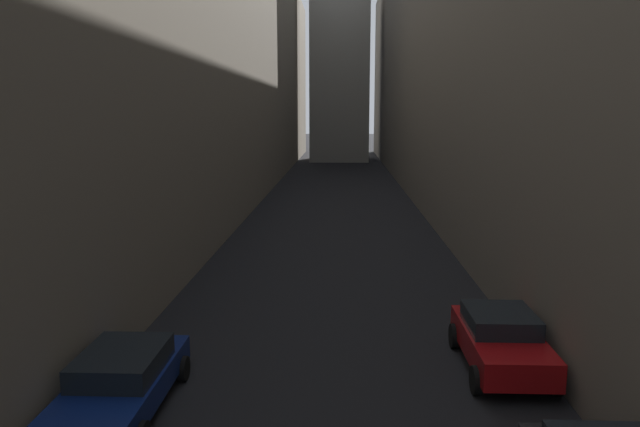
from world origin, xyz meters
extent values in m
plane|color=black|center=(0.00, 48.00, 0.00)|extent=(264.00, 264.00, 0.00)
cube|color=#756B5B|center=(-12.29, 50.00, 10.97)|extent=(13.57, 108.00, 21.93)
cube|color=#60594F|center=(12.19, 50.00, 11.42)|extent=(13.39, 108.00, 22.83)
cube|color=gray|center=(0.00, 86.93, 19.53)|extent=(7.56, 7.56, 39.05)
cube|color=navy|center=(-4.40, 20.00, 0.59)|extent=(1.81, 4.46, 0.57)
cube|color=black|center=(-4.40, 20.06, 1.12)|extent=(1.67, 2.23, 0.50)
cylinder|color=black|center=(-5.31, 21.52, 0.30)|extent=(0.22, 0.60, 0.60)
cylinder|color=black|center=(-3.49, 21.52, 0.30)|extent=(0.22, 0.60, 0.60)
cube|color=maroon|center=(4.40, 22.43, 0.67)|extent=(1.79, 4.00, 0.67)
cube|color=black|center=(4.40, 22.62, 1.24)|extent=(1.65, 1.88, 0.46)
cylinder|color=black|center=(3.50, 23.80, 0.34)|extent=(0.22, 0.67, 0.67)
cylinder|color=black|center=(5.30, 23.80, 0.34)|extent=(0.22, 0.67, 0.67)
cylinder|color=black|center=(3.50, 21.07, 0.34)|extent=(0.22, 0.67, 0.67)
cylinder|color=black|center=(5.30, 21.07, 0.34)|extent=(0.22, 0.67, 0.67)
camera|label=1|loc=(0.34, 8.22, 6.48)|focal=32.99mm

